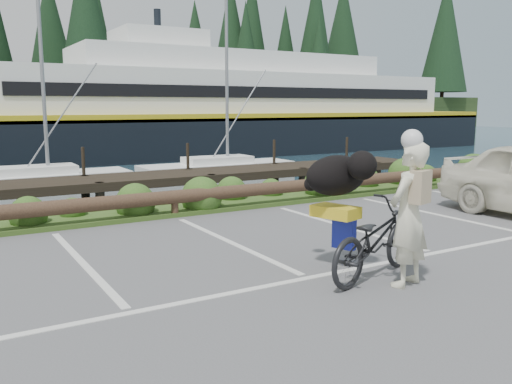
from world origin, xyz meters
TOP-DOWN VIEW (x-y plane):
  - ground at (0.00, 0.00)m, footprint 72.00×72.00m
  - vegetation_strip at (0.00, 5.30)m, footprint 34.00×1.60m
  - log_rail at (0.00, 4.60)m, footprint 32.00×0.30m
  - bicycle at (0.83, -0.84)m, footprint 2.25×1.33m
  - cyclist at (0.98, -1.31)m, footprint 0.82×0.66m
  - dog at (0.64, -0.19)m, footprint 0.79×1.14m

SIDE VIEW (x-z plane):
  - ground at x=0.00m, z-range 0.00..0.00m
  - log_rail at x=0.00m, z-range -0.30..0.30m
  - vegetation_strip at x=0.00m, z-range 0.00..0.10m
  - bicycle at x=0.83m, z-range 0.00..1.12m
  - cyclist at x=0.98m, z-range 0.00..1.97m
  - dog at x=0.64m, z-range 1.12..1.72m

